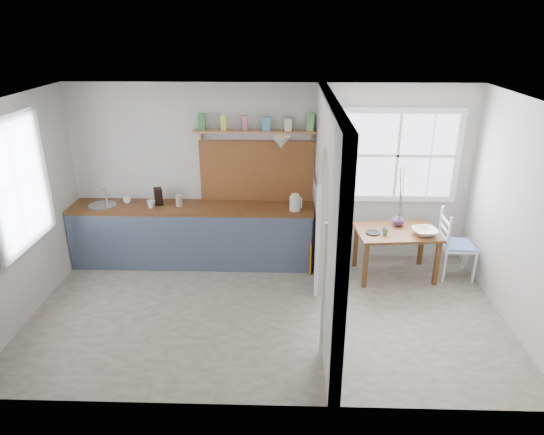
{
  "coord_description": "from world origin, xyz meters",
  "views": [
    {
      "loc": [
        0.22,
        -5.17,
        3.39
      ],
      "look_at": [
        0.06,
        0.23,
        1.17
      ],
      "focal_mm": 32.0,
      "sensor_mm": 36.0,
      "label": 1
    }
  ],
  "objects_px": {
    "chair_right": "(457,245)",
    "vase": "(398,220)",
    "kettle": "(295,202)",
    "chair_left": "(333,246)",
    "dining_table": "(395,253)"
  },
  "relations": [
    {
      "from": "chair_right",
      "to": "vase",
      "type": "xyz_separation_m",
      "value": [
        -0.8,
        0.19,
        0.29
      ]
    },
    {
      "from": "kettle",
      "to": "chair_right",
      "type": "bearing_deg",
      "value": -19.08
    },
    {
      "from": "vase",
      "to": "chair_left",
      "type": "bearing_deg",
      "value": -169.54
    },
    {
      "from": "dining_table",
      "to": "chair_right",
      "type": "xyz_separation_m",
      "value": [
        0.85,
        0.0,
        0.14
      ]
    },
    {
      "from": "dining_table",
      "to": "vase",
      "type": "bearing_deg",
      "value": 70.57
    },
    {
      "from": "chair_right",
      "to": "kettle",
      "type": "xyz_separation_m",
      "value": [
        -2.27,
        0.19,
        0.53
      ]
    },
    {
      "from": "dining_table",
      "to": "chair_left",
      "type": "height_order",
      "value": "chair_left"
    },
    {
      "from": "dining_table",
      "to": "chair_right",
      "type": "bearing_deg",
      "value": -4.98
    },
    {
      "from": "dining_table",
      "to": "chair_left",
      "type": "xyz_separation_m",
      "value": [
        -0.87,
        0.02,
        0.09
      ]
    },
    {
      "from": "dining_table",
      "to": "kettle",
      "type": "relative_size",
      "value": 4.54
    },
    {
      "from": "chair_left",
      "to": "chair_right",
      "type": "distance_m",
      "value": 1.73
    },
    {
      "from": "chair_left",
      "to": "chair_right",
      "type": "bearing_deg",
      "value": 74.62
    },
    {
      "from": "chair_left",
      "to": "chair_right",
      "type": "relative_size",
      "value": 0.89
    },
    {
      "from": "dining_table",
      "to": "kettle",
      "type": "xyz_separation_m",
      "value": [
        -1.41,
        0.19,
        0.68
      ]
    },
    {
      "from": "chair_right",
      "to": "vase",
      "type": "bearing_deg",
      "value": 77.89
    }
  ]
}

